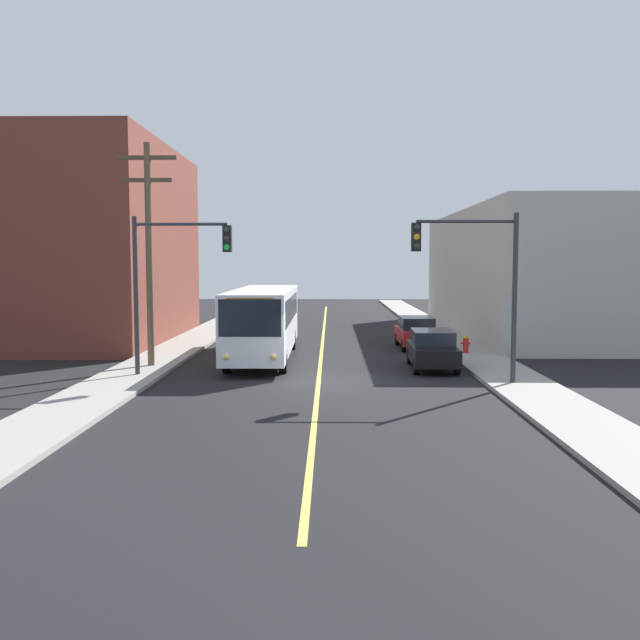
{
  "coord_description": "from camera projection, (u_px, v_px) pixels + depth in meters",
  "views": [
    {
      "loc": [
        0.44,
        -25.54,
        4.39
      ],
      "look_at": [
        0.0,
        3.86,
        2.0
      ],
      "focal_mm": 39.41,
      "sensor_mm": 36.0,
      "label": 1
    }
  ],
  "objects": [
    {
      "name": "traffic_signal_left_corner",
      "position": [
        176.0,
        265.0,
        26.5
      ],
      "size": [
        3.75,
        0.48,
        6.0
      ],
      "color": "#2D2D33",
      "rests_on": "sidewalk_left"
    },
    {
      "name": "city_bus",
      "position": [
        264.0,
        319.0,
        32.11
      ],
      "size": [
        2.63,
        12.17,
        3.2
      ],
      "color": "silver",
      "rests_on": "ground"
    },
    {
      "name": "parked_car_red",
      "position": [
        416.0,
        332.0,
        36.18
      ],
      "size": [
        1.88,
        4.43,
        1.62
      ],
      "color": "maroon",
      "rests_on": "ground"
    },
    {
      "name": "traffic_signal_right_corner",
      "position": [
        472.0,
        266.0,
        24.69
      ],
      "size": [
        3.75,
        0.48,
        6.0
      ],
      "color": "#2D2D33",
      "rests_on": "sidewalk_right"
    },
    {
      "name": "utility_pole_near",
      "position": [
        149.0,
        244.0,
        28.79
      ],
      "size": [
        2.4,
        0.28,
        9.11
      ],
      "color": "brown",
      "rests_on": "sidewalk_left"
    },
    {
      "name": "building_left_brick",
      "position": [
        83.0,
        245.0,
        39.42
      ],
      "size": [
        10.0,
        16.2,
        10.86
      ],
      "color": "brown",
      "rests_on": "ground"
    },
    {
      "name": "fire_hydrant",
      "position": [
        466.0,
        344.0,
        33.19
      ],
      "size": [
        0.44,
        0.26,
        0.84
      ],
      "color": "red",
      "rests_on": "sidewalk_right"
    },
    {
      "name": "parked_car_black",
      "position": [
        432.0,
        349.0,
        29.03
      ],
      "size": [
        1.93,
        4.45,
        1.62
      ],
      "color": "black",
      "rests_on": "ground"
    },
    {
      "name": "building_right_warehouse",
      "position": [
        551.0,
        272.0,
        44.57
      ],
      "size": [
        12.0,
        25.49,
        7.65
      ],
      "color": "#B2B2A8",
      "rests_on": "ground"
    },
    {
      "name": "ground_plane",
      "position": [
        318.0,
        383.0,
        25.82
      ],
      "size": [
        120.0,
        120.0,
        0.0
      ],
      "primitive_type": "plane",
      "color": "black"
    },
    {
      "name": "lane_stripe_center",
      "position": [
        323.0,
        339.0,
        40.77
      ],
      "size": [
        0.16,
        60.0,
        0.01
      ],
      "primitive_type": "cube",
      "color": "#D8CC4C",
      "rests_on": "ground"
    },
    {
      "name": "sidewalk_left",
      "position": [
        180.0,
        348.0,
        35.89
      ],
      "size": [
        2.5,
        90.0,
        0.15
      ],
      "primitive_type": "cube",
      "color": "gray",
      "rests_on": "ground"
    },
    {
      "name": "sidewalk_right",
      "position": [
        464.0,
        348.0,
        35.67
      ],
      "size": [
        2.5,
        90.0,
        0.15
      ],
      "primitive_type": "cube",
      "color": "gray",
      "rests_on": "ground"
    }
  ]
}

